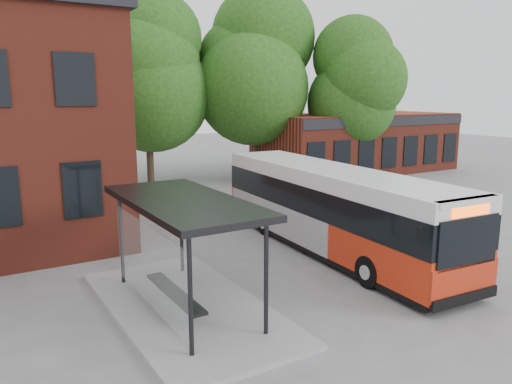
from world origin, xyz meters
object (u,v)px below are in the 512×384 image
bicycle_5 (350,177)px  city_bus (331,210)px  bicycle_0 (299,180)px  bicycle_6 (353,179)px  bicycle_7 (368,176)px  bicycle_extra_0 (380,178)px  bus_shelter (185,255)px  bicycle_4 (331,182)px  bicycle_2 (308,182)px  bicycle_1 (312,179)px  bicycle_3 (316,180)px

bicycle_5 → city_bus: bearing=151.0°
bicycle_0 → bicycle_6: bicycle_0 is taller
bicycle_7 → bicycle_extra_0: 0.83m
city_bus → bicycle_6: size_ratio=7.11×
bus_shelter → bicycle_4: 17.07m
bus_shelter → bicycle_2: bearing=42.3°
bicycle_1 → bicycle_3: 0.43m
bicycle_3 → bicycle_extra_0: bearing=-103.7°
city_bus → bicycle_4: 11.29m
bicycle_0 → bicycle_3: 1.02m
bicycle_1 → bicycle_3: size_ratio=0.95×
city_bus → bicycle_3: (6.51, 9.16, -0.90)m
bicycle_7 → bicycle_6: bearing=79.7°
city_bus → bicycle_2: 11.52m
bicycle_4 → bicycle_6: bearing=-82.6°
bicycle_2 → bicycle_7: 4.15m
bicycle_2 → bicycle_7: size_ratio=0.95×
bicycle_0 → bicycle_5: size_ratio=1.16×
bicycle_4 → bicycle_extra_0: (3.47, -0.35, 0.02)m
bus_shelter → bicycle_2: 16.99m
bicycle_extra_0 → bicycle_3: bearing=88.4°
bicycle_0 → bicycle_6: 3.37m
bicycle_3 → bicycle_4: bicycle_3 is taller
bicycle_6 → bicycle_extra_0: bearing=-128.0°
bicycle_1 → bicycle_3: bearing=160.2°
bus_shelter → bicycle_0: 17.00m
bus_shelter → bicycle_5: (15.37, 11.09, -0.99)m
bicycle_1 → bicycle_0: bearing=51.2°
bus_shelter → bicycle_extra_0: size_ratio=4.07×
bicycle_0 → bicycle_4: bearing=-117.2°
city_bus → bicycle_1: size_ratio=6.55×
bicycle_0 → bicycle_6: size_ratio=1.10×
bicycle_4 → bicycle_6: (1.90, 0.26, -0.01)m
bicycle_5 → bicycle_extra_0: bearing=-106.7°
bicycle_3 → bicycle_4: (0.70, -0.54, -0.12)m
bicycle_5 → bicycle_7: bearing=-82.6°
bus_shelter → bicycle_7: size_ratio=4.33×
bicycle_3 → bicycle_0: bearing=33.2°
bicycle_extra_0 → bicycle_0: bearing=80.5°
city_bus → bicycle_5: (9.14, 9.25, -0.99)m
bicycle_3 → bicycle_4: 0.89m
city_bus → bicycle_5: 13.04m
bicycle_4 → bicycle_5: (1.92, 0.62, 0.03)m
bicycle_0 → bicycle_1: bicycle_1 is taller
city_bus → bicycle_4: bearing=53.9°
bicycle_4 → bicycle_7: bicycle_7 is taller
bicycle_1 → bicycle_5: bearing=-104.6°
bicycle_7 → bicycle_4: bearing=79.7°
bus_shelter → bicycle_0: (12.16, 11.84, -0.99)m
bicycle_0 → bicycle_4: (1.29, -1.37, -0.03)m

